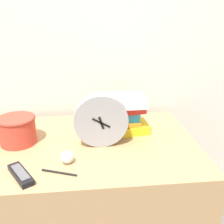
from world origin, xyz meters
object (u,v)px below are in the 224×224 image
tv_remote (21,174)px  desk_clock (101,121)px  book_stack (121,114)px  pen (59,172)px  basket (17,129)px  crumpled_paper_ball (67,157)px

tv_remote → desk_clock: bearing=34.0°
desk_clock → book_stack: (0.11, 0.14, -0.03)m
pen → tv_remote: bearing=-177.0°
pen → basket: bearing=127.4°
book_stack → crumpled_paper_ball: book_stack is taller
tv_remote → pen: 0.14m
basket → tv_remote: 0.28m
basket → crumpled_paper_ball: bearing=-40.6°
desk_clock → tv_remote: (-0.30, -0.20, -0.11)m
book_stack → tv_remote: 0.54m
desk_clock → pen: size_ratio=1.76×
desk_clock → book_stack: size_ratio=0.90×
desk_clock → tv_remote: size_ratio=1.52×
basket → tv_remote: size_ratio=1.09×
desk_clock → tv_remote: 0.38m
pen → book_stack: bearing=50.6°
tv_remote → crumpled_paper_ball: 0.18m
basket → desk_clock: bearing=-9.7°
desk_clock → book_stack: bearing=52.1°
basket → pen: bearing=-52.6°
tv_remote → pen: bearing=3.0°
book_stack → tv_remote: (-0.41, -0.34, -0.08)m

